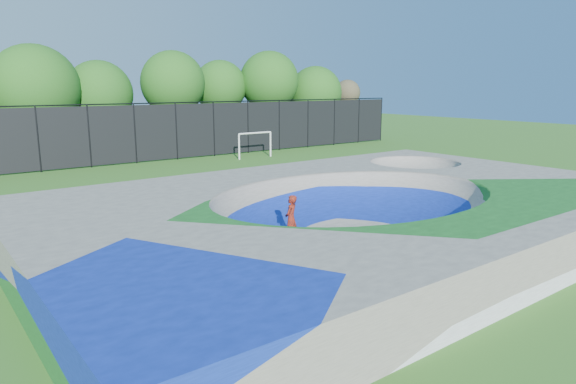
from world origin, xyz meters
The scene contains 7 objects.
ground centered at (0.00, 0.00, 0.00)m, with size 120.00×120.00×0.00m, color #2C611B.
skate_deck centered at (0.00, 0.00, 0.75)m, with size 22.00×14.00×1.50m, color gray.
skater centered at (-2.52, 0.51, 0.81)m, with size 0.59×0.39×1.63m, color red.
skateboard centered at (-2.52, 0.51, 0.03)m, with size 0.78×0.22×0.05m, color black.
soccer_goal centered at (7.86, 18.30, 1.30)m, with size 2.84×0.12×1.88m.
fence centered at (0.00, 21.00, 2.10)m, with size 48.09×0.09×4.04m.
treeline centered at (-2.90, 26.05, 4.99)m, with size 51.81×7.03×8.18m.
Camera 1 is at (-12.65, -12.68, 5.22)m, focal length 32.00 mm.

